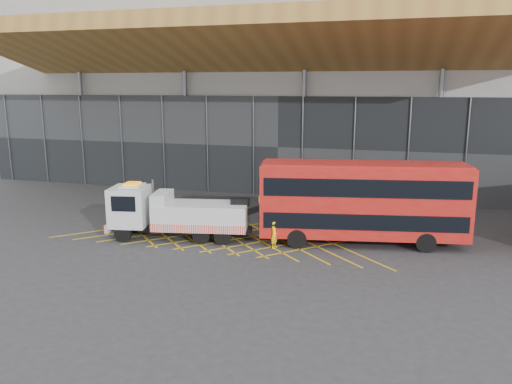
% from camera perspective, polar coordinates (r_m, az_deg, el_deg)
% --- Properties ---
extents(ground_plane, '(120.00, 120.00, 0.00)m').
position_cam_1_polar(ground_plane, '(30.88, -6.15, -4.60)').
color(ground_plane, '#2A2A2D').
extents(road_markings, '(19.96, 7.16, 0.01)m').
position_cam_1_polar(road_markings, '(30.33, -3.34, -4.85)').
color(road_markings, gold).
rests_on(road_markings, ground_plane).
extents(construction_building, '(55.00, 23.97, 18.00)m').
position_cam_1_polar(construction_building, '(46.70, 4.57, 12.23)').
color(construction_building, gray).
rests_on(construction_building, ground_plane).
extents(recovery_truck, '(9.62, 3.71, 3.34)m').
position_cam_1_polar(recovery_truck, '(29.51, -9.36, -2.37)').
color(recovery_truck, black).
rests_on(recovery_truck, ground_plane).
extents(bus_towed, '(11.69, 4.64, 4.65)m').
position_cam_1_polar(bus_towed, '(28.52, 12.07, -0.84)').
color(bus_towed, '#AD140F').
rests_on(bus_towed, ground_plane).
extents(worker, '(0.47, 0.63, 1.56)m').
position_cam_1_polar(worker, '(27.63, 2.14, -4.85)').
color(worker, yellow).
rests_on(worker, ground_plane).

